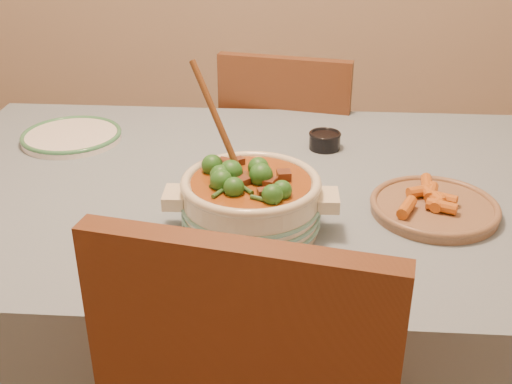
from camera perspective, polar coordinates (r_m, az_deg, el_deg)
dining_table at (r=1.63m, az=-0.52°, el=-2.14°), size 1.68×1.08×0.76m
stew_casserole at (r=1.36m, az=-0.47°, el=-0.55°), size 0.37×0.30×0.35m
white_plate at (r=1.91m, az=-16.07°, el=4.81°), size 0.30×0.30×0.02m
condiment_bowl at (r=1.79m, az=6.13°, el=4.66°), size 0.09×0.09×0.05m
fried_plate at (r=1.50m, az=15.59°, el=-1.13°), size 0.36×0.36×0.05m
chair_far at (r=2.28m, az=2.93°, el=2.88°), size 0.50×0.50×0.92m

